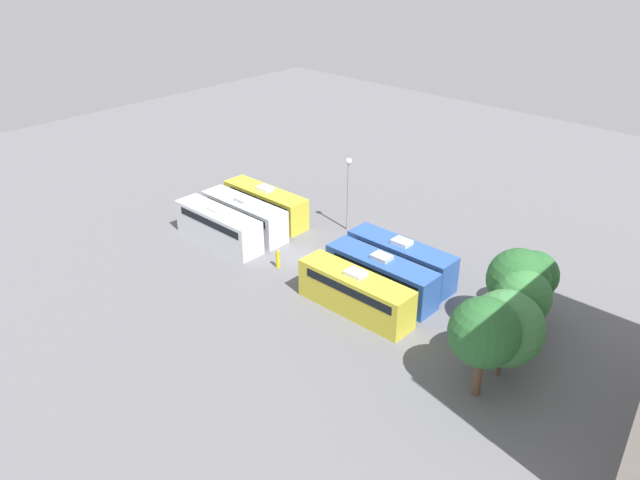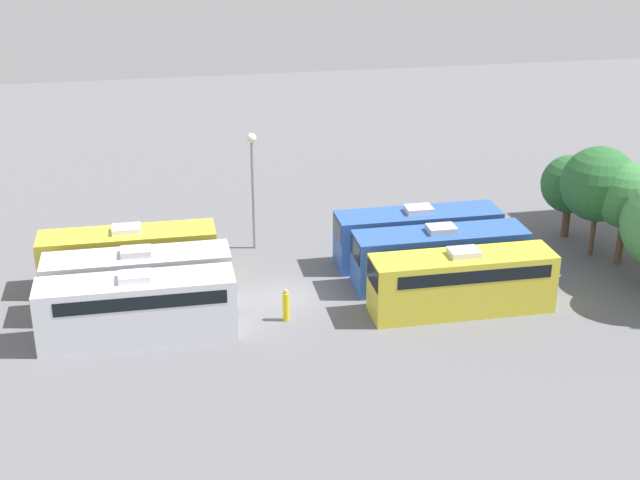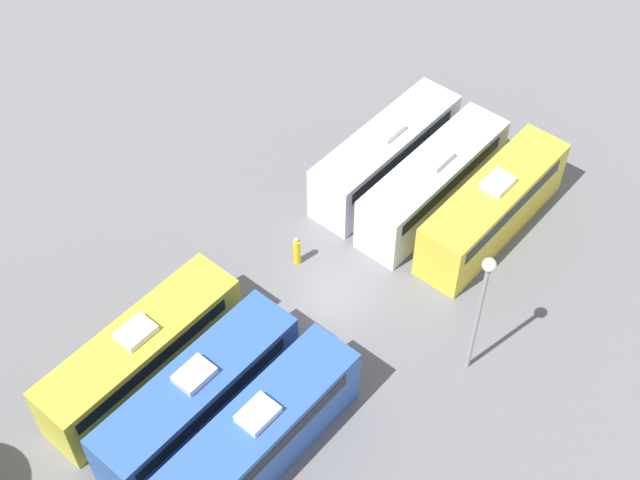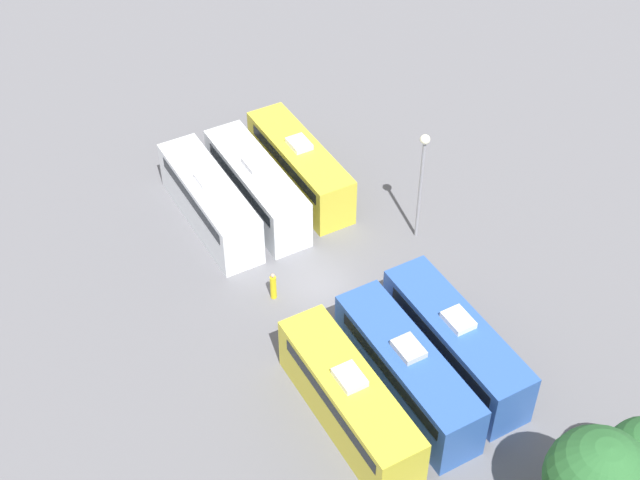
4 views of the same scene
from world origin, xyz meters
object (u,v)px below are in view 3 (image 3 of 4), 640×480
object	(u,v)px
bus_3	(259,435)
light_pole	(482,297)
bus_4	(198,396)
bus_5	(141,354)
bus_2	(386,153)
bus_1	(433,181)
worker_person	(297,251)
bus_0	(493,206)

from	to	relation	value
bus_3	light_pole	xyz separation A→B (m)	(-4.08, -9.56, 3.36)
bus_4	bus_5	bearing A→B (deg)	2.16
bus_2	light_pole	distance (m)	13.25
bus_1	bus_4	xyz separation A→B (m)	(0.00, 17.14, 0.00)
bus_1	bus_4	bearing A→B (deg)	89.99
worker_person	light_pole	world-z (taller)	light_pole
bus_0	bus_2	xyz separation A→B (m)	(6.57, 0.45, 0.00)
bus_2	worker_person	world-z (taller)	bus_2
bus_0	bus_3	size ratio (longest dim) A/B	1.00
bus_4	light_pole	bearing A→B (deg)	-126.52
bus_1	light_pole	bearing A→B (deg)	135.46
bus_1	light_pole	distance (m)	10.83
bus_4	light_pole	distance (m)	12.79
bus_3	worker_person	xyz separation A→B (m)	(6.03, -9.12, -0.95)
bus_3	bus_1	bearing A→B (deg)	-79.00
bus_4	bus_5	xyz separation A→B (m)	(3.46, 0.13, 0.00)
bus_1	light_pole	size ratio (longest dim) A/B	1.33
bus_2	bus_4	xyz separation A→B (m)	(-3.20, 17.21, 0.00)
bus_2	bus_4	world-z (taller)	same
bus_0	bus_3	world-z (taller)	same
bus_3	bus_0	bearing A→B (deg)	-90.37
bus_0	bus_1	size ratio (longest dim) A/B	1.00
bus_1	bus_3	xyz separation A→B (m)	(-3.26, 16.78, 0.00)
bus_0	bus_2	bearing A→B (deg)	3.90
bus_1	bus_5	distance (m)	17.61
bus_0	bus_4	xyz separation A→B (m)	(3.37, 17.66, 0.00)
bus_0	worker_person	world-z (taller)	bus_0
bus_2	light_pole	size ratio (longest dim) A/B	1.33
bus_0	light_pole	world-z (taller)	light_pole
bus_5	worker_person	xyz separation A→B (m)	(-0.69, -9.61, -0.95)
bus_1	bus_3	bearing A→B (deg)	101.00
bus_5	bus_1	bearing A→B (deg)	-101.33
bus_1	worker_person	world-z (taller)	bus_1
bus_4	bus_0	bearing A→B (deg)	-100.82
bus_3	worker_person	world-z (taller)	bus_3
bus_2	worker_person	size ratio (longest dim) A/B	5.44
bus_3	worker_person	size ratio (longest dim) A/B	5.44
bus_0	bus_3	distance (m)	17.30
worker_person	bus_4	bearing A→B (deg)	106.27
bus_1	bus_5	world-z (taller)	same
bus_3	light_pole	distance (m)	10.92
bus_0	bus_5	distance (m)	19.06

